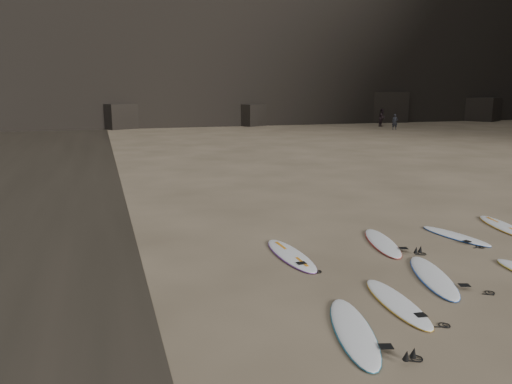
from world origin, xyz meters
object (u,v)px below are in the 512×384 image
(surfboard_5, at_px, (291,255))
(person_b, at_px, (382,118))
(surfboard_6, at_px, (382,242))
(surfboard_7, at_px, (455,236))
(surfboard_0, at_px, (354,330))
(surfboard_8, at_px, (504,226))
(surfboard_2, at_px, (433,276))
(person_a, at_px, (395,122))
(surfboard_1, at_px, (397,302))

(surfboard_5, distance_m, person_b, 43.97)
(surfboard_6, bearing_deg, surfboard_7, 13.55)
(surfboard_0, distance_m, surfboard_8, 8.59)
(surfboard_6, xyz_separation_m, surfboard_7, (2.27, -0.06, -0.01))
(surfboard_5, xyz_separation_m, person_b, (24.69, 36.38, 0.89))
(surfboard_6, distance_m, surfboard_7, 2.27)
(surfboard_7, xyz_separation_m, person_b, (19.75, 36.23, 0.90))
(surfboard_7, bearing_deg, surfboard_5, 169.63)
(surfboard_0, xyz_separation_m, surfboard_2, (2.83, 1.68, 0.00))
(surfboard_5, relative_size, surfboard_7, 1.18)
(person_b, bearing_deg, surfboard_8, -147.44)
(surfboard_0, relative_size, surfboard_5, 0.98)
(surfboard_0, distance_m, surfboard_5, 3.97)
(surfboard_6, relative_size, person_a, 1.63)
(surfboard_6, distance_m, person_a, 38.16)
(surfboard_2, distance_m, person_b, 44.61)
(person_b, bearing_deg, surfboard_0, -152.99)
(surfboard_1, bearing_deg, surfboard_6, 67.74)
(surfboard_5, height_order, surfboard_7, surfboard_5)
(surfboard_2, height_order, surfboard_6, surfboard_2)
(surfboard_1, bearing_deg, person_a, 62.46)
(surfboard_0, relative_size, surfboard_6, 1.01)
(surfboard_7, xyz_separation_m, surfboard_8, (1.99, 0.36, 0.01))
(surfboard_2, distance_m, surfboard_5, 3.31)
(surfboard_2, xyz_separation_m, person_b, (22.27, 38.64, 0.89))
(surfboard_5, bearing_deg, surfboard_7, -0.13)
(surfboard_2, relative_size, surfboard_5, 1.00)
(surfboard_1, height_order, surfboard_5, surfboard_5)
(surfboard_8, relative_size, person_b, 1.34)
(surfboard_5, bearing_deg, person_b, 53.97)
(surfboard_8, height_order, person_b, person_b)
(person_a, relative_size, person_b, 0.83)
(person_a, bearing_deg, surfboard_2, -104.98)
(surfboard_1, bearing_deg, surfboard_8, 36.64)
(surfboard_7, bearing_deg, person_a, 47.75)
(surfboard_6, xyz_separation_m, person_a, (20.85, 31.95, 0.73))
(surfboard_8, relative_size, person_a, 1.62)
(surfboard_2, height_order, surfboard_5, same)
(person_a, height_order, person_b, person_b)
(surfboard_2, xyz_separation_m, person_a, (21.10, 34.42, 0.73))
(surfboard_2, xyz_separation_m, surfboard_6, (0.25, 2.47, -0.00))
(person_b, bearing_deg, surfboard_6, -152.42)
(surfboard_2, distance_m, surfboard_7, 3.49)
(surfboard_7, height_order, person_a, person_a)
(surfboard_6, relative_size, person_b, 1.35)
(surfboard_2, relative_size, person_a, 1.68)
(surfboard_5, bearing_deg, surfboard_0, -97.79)
(surfboard_2, xyz_separation_m, surfboard_5, (-2.42, 2.26, 0.00))
(surfboard_2, relative_size, person_b, 1.39)
(person_a, bearing_deg, surfboard_1, -106.07)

